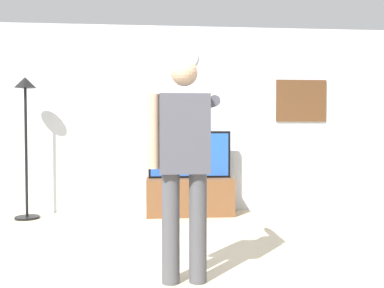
{
  "coord_description": "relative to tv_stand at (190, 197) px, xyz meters",
  "views": [
    {
      "loc": [
        -0.36,
        -3.34,
        1.22
      ],
      "look_at": [
        0.04,
        1.2,
        1.05
      ],
      "focal_mm": 39.95,
      "sensor_mm": 36.0,
      "label": 1
    }
  ],
  "objects": [
    {
      "name": "back_wall",
      "position": [
        -0.13,
        0.35,
        1.09
      ],
      "size": [
        6.4,
        0.1,
        2.7
      ],
      "primitive_type": "cube",
      "color": "silver",
      "rests_on": "ground_plane"
    },
    {
      "name": "person_standing_nearer_lamp",
      "position": [
        -0.26,
        -2.6,
        0.73
      ],
      "size": [
        0.57,
        0.78,
        1.76
      ],
      "color": "#4C4C51",
      "rests_on": "ground_plane"
    },
    {
      "name": "floor_lamp",
      "position": [
        -2.21,
        -0.06,
        1.1
      ],
      "size": [
        0.32,
        0.32,
        1.9
      ],
      "color": "black",
      "rests_on": "ground_plane"
    },
    {
      "name": "wall_clock",
      "position": [
        -0.0,
        0.29,
        1.99
      ],
      "size": [
        0.28,
        0.03,
        0.28
      ],
      "primitive_type": "cylinder",
      "rotation": [
        1.57,
        0.0,
        0.0
      ],
      "color": "white"
    },
    {
      "name": "ground_plane",
      "position": [
        -0.13,
        -2.6,
        -0.26
      ],
      "size": [
        8.4,
        8.4,
        0.0
      ],
      "primitive_type": "plane",
      "color": "beige"
    },
    {
      "name": "tv_stand",
      "position": [
        0.0,
        0.0,
        0.0
      ],
      "size": [
        1.21,
        0.49,
        0.52
      ],
      "color": "brown",
      "rests_on": "ground_plane"
    },
    {
      "name": "framed_picture",
      "position": [
        1.69,
        0.3,
        1.37
      ],
      "size": [
        0.76,
        0.04,
        0.62
      ],
      "primitive_type": "cube",
      "color": "brown"
    },
    {
      "name": "television",
      "position": [
        0.0,
        0.05,
        0.59
      ],
      "size": [
        1.15,
        0.07,
        0.66
      ],
      "color": "black",
      "rests_on": "tv_stand"
    }
  ]
}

